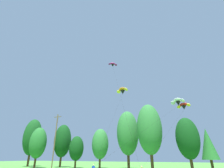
% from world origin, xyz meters
% --- Properties ---
extents(treeline_tree_a, '(5.89, 5.89, 15.14)m').
position_xyz_m(treeline_tree_a, '(-37.60, 45.29, 9.17)').
color(treeline_tree_a, '#472D19').
rests_on(treeline_tree_a, ground_plane).
extents(treeline_tree_b, '(4.78, 4.78, 11.02)m').
position_xyz_m(treeline_tree_b, '(-29.19, 40.13, 6.67)').
color(treeline_tree_b, '#472D19').
rests_on(treeline_tree_b, ground_plane).
extents(treeline_tree_c, '(5.16, 5.16, 12.43)m').
position_xyz_m(treeline_tree_c, '(-24.83, 45.68, 7.53)').
color(treeline_tree_c, '#472D19').
rests_on(treeline_tree_c, ground_plane).
extents(treeline_tree_d, '(4.08, 4.08, 8.43)m').
position_xyz_m(treeline_tree_d, '(-18.27, 44.03, 5.10)').
color(treeline_tree_d, '#472D19').
rests_on(treeline_tree_d, ground_plane).
extents(treeline_tree_e, '(4.56, 4.56, 10.23)m').
position_xyz_m(treeline_tree_e, '(-11.28, 45.21, 6.19)').
color(treeline_tree_e, '#472D19').
rests_on(treeline_tree_e, ground_plane).
extents(treeline_tree_f, '(5.74, 5.74, 14.59)m').
position_xyz_m(treeline_tree_f, '(-3.31, 45.70, 8.84)').
color(treeline_tree_f, '#472D19').
rests_on(treeline_tree_f, ground_plane).
extents(treeline_tree_g, '(5.79, 5.79, 14.77)m').
position_xyz_m(treeline_tree_g, '(3.47, 41.90, 8.94)').
color(treeline_tree_g, '#472D19').
rests_on(treeline_tree_g, ground_plane).
extents(treeline_tree_h, '(4.64, 4.64, 10.53)m').
position_xyz_m(treeline_tree_h, '(11.48, 40.39, 6.38)').
color(treeline_tree_h, '#472D19').
rests_on(treeline_tree_h, ground_plane).
extents(treeline_tree_i, '(3.51, 3.51, 8.69)m').
position_xyz_m(treeline_tree_i, '(15.23, 44.72, 5.44)').
color(treeline_tree_i, '#472D19').
rests_on(treeline_tree_i, ground_plane).
extents(utility_pole, '(2.20, 0.26, 12.84)m').
position_xyz_m(utility_pole, '(-18.10, 34.65, 6.69)').
color(utility_pole, brown).
rests_on(utility_pole, ground_plane).
extents(parafoil_kite_high_white, '(15.52, 15.90, 14.52)m').
position_xyz_m(parafoil_kite_high_white, '(10.60, 42.23, 14.77)').
color(parafoil_kite_high_white, white).
extents(parafoil_kite_mid_magenta, '(8.46, 8.82, 21.98)m').
position_xyz_m(parafoil_kite_mid_magenta, '(-1.83, 32.70, 22.64)').
color(parafoil_kite_mid_magenta, '#D12893').
extents(parafoil_kite_far_orange, '(3.58, 11.25, 17.52)m').
position_xyz_m(parafoil_kite_far_orange, '(-1.50, 37.73, 17.86)').
color(parafoil_kite_far_orange, orange).
extents(parafoil_kite_low_red_yellow, '(7.66, 18.49, 13.26)m').
position_xyz_m(parafoil_kite_low_red_yellow, '(11.70, 42.29, 13.59)').
color(parafoil_kite_low_red_yellow, red).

